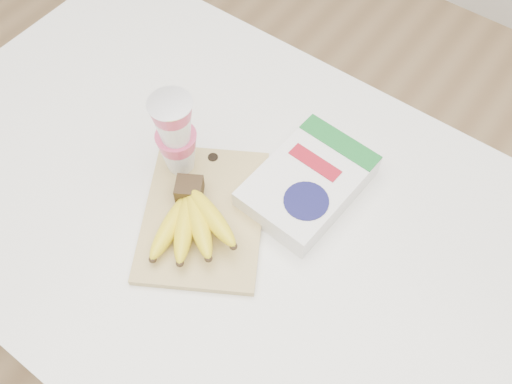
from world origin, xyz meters
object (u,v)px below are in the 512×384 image
table (224,295)px  cereal_box (308,183)px  cutting_board (204,215)px  yogurt_stack (175,134)px  bananas (191,220)px

table → cereal_box: cereal_box is taller
table → cutting_board: 0.48m
table → yogurt_stack: bearing=170.3°
bananas → yogurt_stack: bearing=138.8°
bananas → cereal_box: bearing=58.9°
bananas → cereal_box: bananas is taller
cutting_board → yogurt_stack: 0.16m
table → yogurt_stack: yogurt_stack is taller
bananas → cutting_board: bearing=94.6°
cutting_board → cereal_box: cereal_box is taller
table → bananas: bearing=-77.1°
cutting_board → yogurt_stack: bearing=119.8°
table → cereal_box: 0.53m
table → yogurt_stack: size_ratio=6.98×
yogurt_stack → cereal_box: bearing=25.2°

